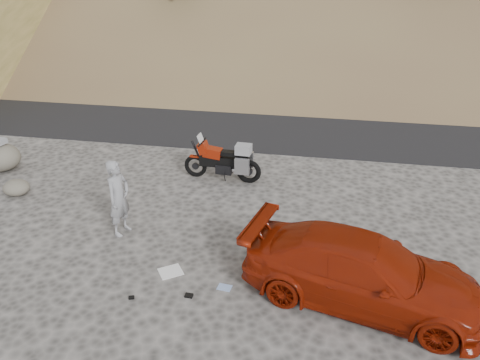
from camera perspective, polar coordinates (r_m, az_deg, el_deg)
The scene contains 13 objects.
ground at distance 11.46m, azimuth -8.76°, elevation -6.90°, with size 140.00×140.00×0.00m, color #3D3B38.
road at distance 19.35m, azimuth -0.32°, elevation 7.53°, with size 120.00×7.00×0.05m, color black.
motorcycle at distance 13.81m, azimuth -1.78°, elevation 2.29°, with size 2.37×0.75×1.41m.
man at distance 11.87m, azimuth -14.04°, elevation -6.16°, with size 0.69×0.46×1.90m, color gray.
red_car at distance 9.83m, azimuth 14.29°, elevation -13.90°, with size 1.88×4.63×1.34m, color maroon.
small_rock at distance 14.53m, azimuth -25.60°, elevation -0.84°, with size 0.76×0.69×0.44m.
gear_white_cloth at distance 10.32m, azimuth -8.46°, elevation -10.98°, with size 0.48×0.42×0.02m, color white.
gear_blue_mat at distance 9.94m, azimuth 4.21°, elevation -11.92°, with size 0.15×0.15×0.38m, color navy.
gear_bottle at distance 9.95m, azimuth 4.68°, elevation -11.55°, with size 0.09×0.09×0.25m, color navy.
gear_funnel at distance 9.73m, azimuth 5.52°, elevation -12.82°, with size 0.14×0.14×0.18m, color red.
gear_glove_a at distance 9.64m, azimuth -6.25°, elevation -13.83°, with size 0.16×0.11×0.04m, color black.
gear_glove_b at distance 9.79m, azimuth -13.09°, elevation -13.78°, with size 0.11×0.08×0.04m, color black.
gear_blue_cloth at distance 9.81m, azimuth -1.90°, elevation -12.95°, with size 0.29×0.21×0.01m, color #8EA9DB.
Camera 1 is at (3.41, -9.01, 6.20)m, focal length 35.00 mm.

